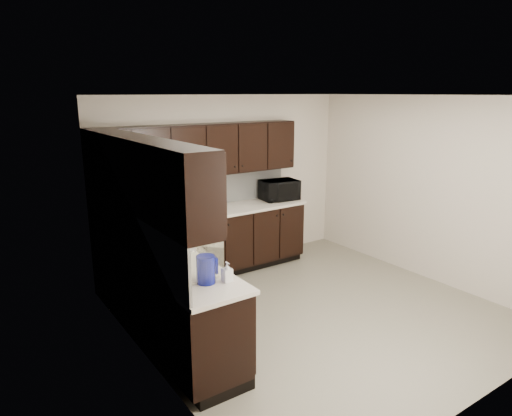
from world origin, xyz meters
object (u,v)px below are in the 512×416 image
(microwave, at_px, (279,190))
(blue_pitcher, at_px, (206,270))
(storage_bin, at_px, (167,247))
(toaster_oven, at_px, (151,212))
(sink, at_px, (183,274))

(microwave, xyz_separation_m, blue_pitcher, (-2.41, -2.13, -0.03))
(microwave, relative_size, storage_bin, 1.17)
(microwave, xyz_separation_m, toaster_oven, (-2.04, 0.05, -0.05))
(sink, xyz_separation_m, storage_bin, (0.02, 0.39, 0.15))
(toaster_oven, relative_size, blue_pitcher, 1.33)
(storage_bin, xyz_separation_m, blue_pitcher, (-0.00, -0.82, 0.03))
(microwave, bearing_deg, blue_pitcher, -131.65)
(toaster_oven, height_order, storage_bin, toaster_oven)
(storage_bin, bearing_deg, microwave, 28.60)
(sink, height_order, toaster_oven, sink)
(toaster_oven, height_order, blue_pitcher, blue_pitcher)
(sink, relative_size, toaster_oven, 2.52)
(blue_pitcher, bearing_deg, microwave, 53.83)
(storage_bin, bearing_deg, blue_pitcher, -90.18)
(sink, height_order, microwave, microwave)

